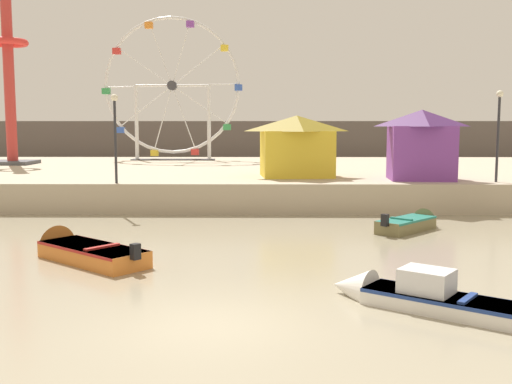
{
  "coord_description": "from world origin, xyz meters",
  "views": [
    {
      "loc": [
        1.03,
        -11.89,
        4.05
      ],
      "look_at": [
        0.83,
        9.27,
        1.68
      ],
      "focal_mm": 42.28,
      "sensor_mm": 36.0,
      "label": 1
    }
  ],
  "objects_px": {
    "carnival_booth_purple_stall": "(421,144)",
    "promenade_lamp_near": "(499,123)",
    "drop_tower_red_tower": "(9,75)",
    "motorboat_orange_hull": "(76,249)",
    "carnival_booth_yellow_awning": "(297,145)",
    "motorboat_olive_wood": "(413,223)",
    "ferris_wheel_white_frame": "(172,89)",
    "promenade_lamp_far": "(115,125)",
    "motorboat_white_red_stripe": "(413,295)"
  },
  "relations": [
    {
      "from": "motorboat_white_red_stripe",
      "to": "motorboat_olive_wood",
      "type": "bearing_deg",
      "value": -67.73
    },
    {
      "from": "motorboat_white_red_stripe",
      "to": "carnival_booth_yellow_awning",
      "type": "bearing_deg",
      "value": -48.56
    },
    {
      "from": "motorboat_olive_wood",
      "to": "drop_tower_red_tower",
      "type": "xyz_separation_m",
      "value": [
        -22.64,
        17.26,
        7.05
      ]
    },
    {
      "from": "motorboat_olive_wood",
      "to": "carnival_booth_purple_stall",
      "type": "relative_size",
      "value": 0.96
    },
    {
      "from": "motorboat_orange_hull",
      "to": "carnival_booth_yellow_awning",
      "type": "relative_size",
      "value": 1.11
    },
    {
      "from": "carnival_booth_purple_stall",
      "to": "carnival_booth_yellow_awning",
      "type": "bearing_deg",
      "value": 168.44
    },
    {
      "from": "promenade_lamp_near",
      "to": "promenade_lamp_far",
      "type": "distance_m",
      "value": 17.54
    },
    {
      "from": "drop_tower_red_tower",
      "to": "motorboat_white_red_stripe",
      "type": "bearing_deg",
      "value": -53.46
    },
    {
      "from": "ferris_wheel_white_frame",
      "to": "carnival_booth_yellow_awning",
      "type": "bearing_deg",
      "value": -59.65
    },
    {
      "from": "motorboat_olive_wood",
      "to": "ferris_wheel_white_frame",
      "type": "height_order",
      "value": "ferris_wheel_white_frame"
    },
    {
      "from": "motorboat_olive_wood",
      "to": "motorboat_orange_hull",
      "type": "height_order",
      "value": "motorboat_orange_hull"
    },
    {
      "from": "motorboat_olive_wood",
      "to": "promenade_lamp_far",
      "type": "xyz_separation_m",
      "value": [
        -12.49,
        4.15,
        3.74
      ]
    },
    {
      "from": "motorboat_olive_wood",
      "to": "carnival_booth_purple_stall",
      "type": "xyz_separation_m",
      "value": [
        1.83,
        6.1,
        2.87
      ]
    },
    {
      "from": "promenade_lamp_far",
      "to": "carnival_booth_purple_stall",
      "type": "bearing_deg",
      "value": 7.78
    },
    {
      "from": "carnival_booth_yellow_awning",
      "to": "promenade_lamp_far",
      "type": "bearing_deg",
      "value": -162.07
    },
    {
      "from": "motorboat_orange_hull",
      "to": "ferris_wheel_white_frame",
      "type": "bearing_deg",
      "value": -47.59
    },
    {
      "from": "ferris_wheel_white_frame",
      "to": "carnival_booth_purple_stall",
      "type": "bearing_deg",
      "value": -48.27
    },
    {
      "from": "carnival_booth_yellow_awning",
      "to": "motorboat_white_red_stripe",
      "type": "bearing_deg",
      "value": -90.25
    },
    {
      "from": "drop_tower_red_tower",
      "to": "carnival_booth_purple_stall",
      "type": "bearing_deg",
      "value": -24.51
    },
    {
      "from": "ferris_wheel_white_frame",
      "to": "motorboat_white_red_stripe",
      "type": "bearing_deg",
      "value": -72.63
    },
    {
      "from": "ferris_wheel_white_frame",
      "to": "carnival_booth_yellow_awning",
      "type": "relative_size",
      "value": 2.57
    },
    {
      "from": "motorboat_orange_hull",
      "to": "carnival_booth_purple_stall",
      "type": "distance_m",
      "value": 17.68
    },
    {
      "from": "motorboat_white_red_stripe",
      "to": "ferris_wheel_white_frame",
      "type": "bearing_deg",
      "value": -36.36
    },
    {
      "from": "motorboat_white_red_stripe",
      "to": "carnival_booth_yellow_awning",
      "type": "height_order",
      "value": "carnival_booth_yellow_awning"
    },
    {
      "from": "drop_tower_red_tower",
      "to": "carnival_booth_purple_stall",
      "type": "xyz_separation_m",
      "value": [
        24.48,
        -11.16,
        -4.18
      ]
    },
    {
      "from": "carnival_booth_purple_stall",
      "to": "promenade_lamp_far",
      "type": "height_order",
      "value": "promenade_lamp_far"
    },
    {
      "from": "motorboat_olive_wood",
      "to": "carnival_booth_yellow_awning",
      "type": "height_order",
      "value": "carnival_booth_yellow_awning"
    },
    {
      "from": "carnival_booth_purple_stall",
      "to": "promenade_lamp_far",
      "type": "xyz_separation_m",
      "value": [
        -14.32,
        -1.96,
        0.87
      ]
    },
    {
      "from": "carnival_booth_yellow_awning",
      "to": "carnival_booth_purple_stall",
      "type": "relative_size",
      "value": 1.19
    },
    {
      "from": "motorboat_orange_hull",
      "to": "promenade_lamp_far",
      "type": "xyz_separation_m",
      "value": [
        -0.96,
        9.27,
        3.74
      ]
    },
    {
      "from": "ferris_wheel_white_frame",
      "to": "drop_tower_red_tower",
      "type": "xyz_separation_m",
      "value": [
        -10.1,
        -4.96,
        0.61
      ]
    },
    {
      "from": "carnival_booth_purple_stall",
      "to": "promenade_lamp_near",
      "type": "bearing_deg",
      "value": -16.24
    },
    {
      "from": "motorboat_olive_wood",
      "to": "motorboat_white_red_stripe",
      "type": "height_order",
      "value": "motorboat_white_red_stripe"
    },
    {
      "from": "motorboat_white_red_stripe",
      "to": "ferris_wheel_white_frame",
      "type": "relative_size",
      "value": 0.41
    },
    {
      "from": "carnival_booth_purple_stall",
      "to": "ferris_wheel_white_frame",
      "type": "bearing_deg",
      "value": 135.94
    },
    {
      "from": "motorboat_orange_hull",
      "to": "promenade_lamp_near",
      "type": "distance_m",
      "value": 19.74
    },
    {
      "from": "carnival_booth_purple_stall",
      "to": "motorboat_orange_hull",
      "type": "bearing_deg",
      "value": -135.74
    },
    {
      "from": "ferris_wheel_white_frame",
      "to": "carnival_booth_purple_stall",
      "type": "xyz_separation_m",
      "value": [
        14.38,
        -16.12,
        -3.57
      ]
    },
    {
      "from": "motorboat_white_red_stripe",
      "to": "promenade_lamp_far",
      "type": "bearing_deg",
      "value": -18.37
    },
    {
      "from": "promenade_lamp_near",
      "to": "motorboat_olive_wood",
      "type": "bearing_deg",
      "value": -135.76
    },
    {
      "from": "motorboat_white_red_stripe",
      "to": "carnival_booth_purple_stall",
      "type": "bearing_deg",
      "value": -68.78
    },
    {
      "from": "ferris_wheel_white_frame",
      "to": "promenade_lamp_near",
      "type": "relative_size",
      "value": 2.51
    },
    {
      "from": "carnival_booth_yellow_awning",
      "to": "carnival_booth_purple_stall",
      "type": "xyz_separation_m",
      "value": [
        5.92,
        -1.67,
        0.13
      ]
    },
    {
      "from": "ferris_wheel_white_frame",
      "to": "drop_tower_red_tower",
      "type": "height_order",
      "value": "drop_tower_red_tower"
    },
    {
      "from": "promenade_lamp_near",
      "to": "promenade_lamp_far",
      "type": "relative_size",
      "value": 1.05
    },
    {
      "from": "carnival_booth_yellow_awning",
      "to": "promenade_lamp_near",
      "type": "relative_size",
      "value": 0.98
    },
    {
      "from": "motorboat_white_red_stripe",
      "to": "promenade_lamp_near",
      "type": "height_order",
      "value": "promenade_lamp_near"
    },
    {
      "from": "drop_tower_red_tower",
      "to": "promenade_lamp_far",
      "type": "bearing_deg",
      "value": -52.24
    },
    {
      "from": "motorboat_white_red_stripe",
      "to": "promenade_lamp_near",
      "type": "relative_size",
      "value": 1.02
    },
    {
      "from": "promenade_lamp_near",
      "to": "promenade_lamp_far",
      "type": "xyz_separation_m",
      "value": [
        -17.52,
        -0.76,
        -0.11
      ]
    }
  ]
}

